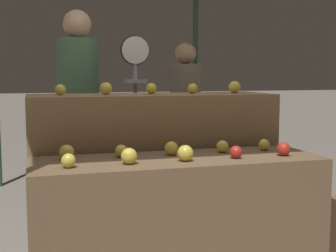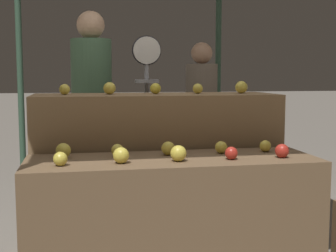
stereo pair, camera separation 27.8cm
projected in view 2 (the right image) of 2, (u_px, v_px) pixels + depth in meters
name	position (u px, v px, depth m)	size (l,w,h in m)	color
display_counter_front	(173.00, 226.00, 2.69)	(1.65, 0.55, 0.79)	brown
display_counter_back	(156.00, 175.00, 3.25)	(1.65, 0.55, 1.13)	olive
apple_front_0	(60.00, 159.00, 2.42)	(0.07, 0.07, 0.07)	gold
apple_front_1	(121.00, 155.00, 2.48)	(0.09, 0.09, 0.09)	gold
apple_front_2	(178.00, 153.00, 2.54)	(0.09, 0.09, 0.09)	gold
apple_front_3	(231.00, 153.00, 2.60)	(0.07, 0.07, 0.07)	#AD281E
apple_front_4	(282.00, 151.00, 2.65)	(0.08, 0.08, 0.08)	#AD281E
apple_front_5	(63.00, 151.00, 2.64)	(0.09, 0.09, 0.09)	gold
apple_front_6	(117.00, 150.00, 2.69)	(0.07, 0.07, 0.07)	yellow
apple_front_7	(168.00, 148.00, 2.74)	(0.08, 0.08, 0.08)	yellow
apple_front_8	(221.00, 147.00, 2.80)	(0.07, 0.07, 0.07)	yellow
apple_front_9	(265.00, 146.00, 2.86)	(0.07, 0.07, 0.07)	yellow
apple_back_0	(65.00, 89.00, 3.08)	(0.07, 0.07, 0.07)	yellow
apple_back_1	(110.00, 88.00, 3.12)	(0.08, 0.08, 0.08)	yellow
apple_back_2	(155.00, 89.00, 3.20)	(0.08, 0.08, 0.08)	gold
apple_back_3	(198.00, 89.00, 3.24)	(0.07, 0.07, 0.07)	yellow
apple_back_4	(241.00, 87.00, 3.30)	(0.09, 0.09, 0.09)	yellow
produce_scale	(147.00, 90.00, 3.89)	(0.24, 0.20, 1.58)	#99999E
person_vendor_at_scale	(92.00, 100.00, 4.01)	(0.35, 0.35, 1.79)	#2D2D38
person_customer_left	(201.00, 110.00, 4.53)	(0.36, 0.36, 1.57)	#2D2D38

